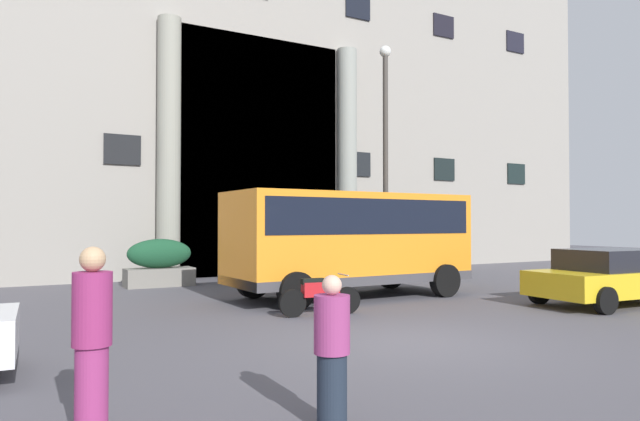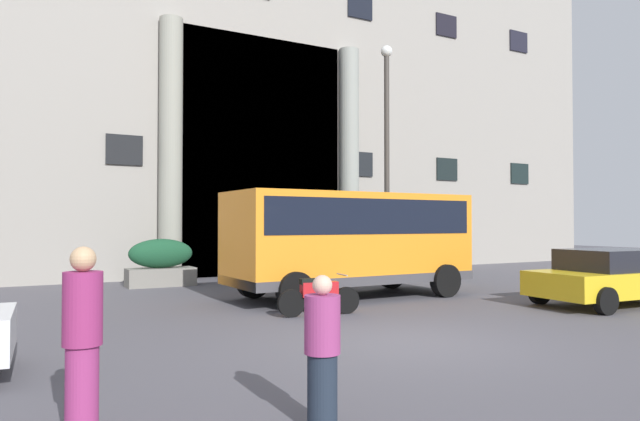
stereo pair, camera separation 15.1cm
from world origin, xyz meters
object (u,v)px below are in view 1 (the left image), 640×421
motorcycle_far_end (319,295)px  pedestrian_man_red_shirt (92,342)px  hedge_planter_far_west (448,254)px  hedge_planter_entrance_left (159,263)px  bus_stop_sign (443,237)px  white_taxi_kerbside (610,276)px  hedge_planter_east (358,258)px  lamppost_plaza_centre (385,145)px  pedestrian_child_trailing (332,352)px  hedge_planter_far_east (291,263)px  orange_minibus (350,236)px

motorcycle_far_end → pedestrian_man_red_shirt: (-5.40, -5.24, 0.47)m
hedge_planter_far_west → hedge_planter_entrance_left: size_ratio=0.74×
pedestrian_man_red_shirt → bus_stop_sign: bearing=-36.1°
hedge_planter_entrance_left → white_taxi_kerbside: (8.69, -9.75, -0.02)m
bus_stop_sign → hedge_planter_east: 4.11m
hedge_planter_far_west → lamppost_plaza_centre: bearing=-156.2°
hedge_planter_entrance_left → pedestrian_child_trailing: bearing=-97.0°
hedge_planter_far_east → lamppost_plaza_centre: bearing=-37.2°
white_taxi_kerbside → pedestrian_man_red_shirt: size_ratio=2.34×
hedge_planter_east → white_taxi_kerbside: hedge_planter_east is taller
white_taxi_kerbside → hedge_planter_east: bearing=99.6°
bus_stop_sign → hedge_planter_entrance_left: bearing=155.5°
hedge_planter_far_west → white_taxi_kerbside: size_ratio=0.37×
hedge_planter_entrance_left → lamppost_plaza_centre: (7.15, -2.50, 4.01)m
orange_minibus → hedge_planter_far_west: orange_minibus is taller
white_taxi_kerbside → pedestrian_man_red_shirt: bearing=-162.6°
hedge_planter_far_east → pedestrian_child_trailing: pedestrian_child_trailing is taller
lamppost_plaza_centre → orange_minibus: bearing=-139.2°
orange_minibus → pedestrian_man_red_shirt: (-7.65, -7.46, -0.77)m
motorcycle_far_end → pedestrian_child_trailing: pedestrian_child_trailing is taller
hedge_planter_far_west → hedge_planter_entrance_left: bearing=178.0°
hedge_planter_entrance_left → lamppost_plaza_centre: 8.57m
bus_stop_sign → hedge_planter_far_east: bearing=139.9°
hedge_planter_entrance_left → hedge_planter_east: size_ratio=1.07×
orange_minibus → motorcycle_far_end: size_ratio=3.53×
bus_stop_sign → hedge_planter_far_west: 4.89m
hedge_planter_entrance_left → hedge_planter_east: hedge_planter_entrance_left is taller
motorcycle_far_end → pedestrian_man_red_shirt: bearing=-128.5°
pedestrian_man_red_shirt → hedge_planter_far_west: bearing=-33.7°
bus_stop_sign → lamppost_plaza_centre: (-1.38, 1.38, 3.17)m
hedge_planter_east → white_taxi_kerbside: bearing=-84.1°
hedge_planter_far_west → lamppost_plaza_centre: lamppost_plaza_centre is taller
lamppost_plaza_centre → pedestrian_man_red_shirt: bearing=-136.7°
hedge_planter_far_east → pedestrian_man_red_shirt: size_ratio=0.81×
orange_minibus → hedge_planter_far_west: 9.46m
bus_stop_sign → white_taxi_kerbside: 5.94m
hedge_planter_east → lamppost_plaza_centre: (-0.53, -2.54, 4.07)m
motorcycle_far_end → hedge_planter_east: bearing=58.8°
hedge_planter_east → pedestrian_man_red_shirt: size_ratio=1.10×
hedge_planter_far_east → white_taxi_kerbside: 10.16m
hedge_planter_far_west → hedge_planter_east: bearing=173.9°
motorcycle_far_end → pedestrian_child_trailing: bearing=-111.1°
motorcycle_far_end → pedestrian_man_red_shirt: pedestrian_man_red_shirt is taller
orange_minibus → hedge_planter_far_east: size_ratio=4.58×
orange_minibus → hedge_planter_far_east: orange_minibus is taller
hedge_planter_far_west → pedestrian_child_trailing: size_ratio=1.04×
orange_minibus → white_taxi_kerbside: 6.62m
pedestrian_child_trailing → lamppost_plaza_centre: lamppost_plaza_centre is taller
hedge_planter_east → pedestrian_man_red_shirt: bearing=-131.8°
hedge_planter_entrance_left → motorcycle_far_end: (1.61, -7.56, -0.28)m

